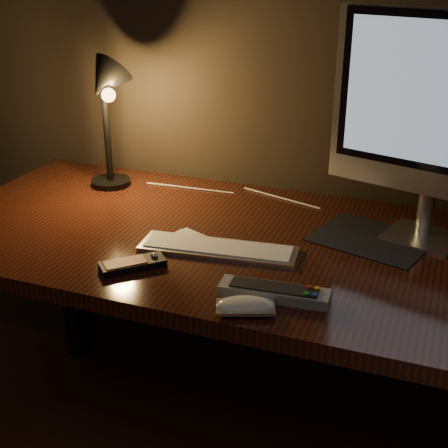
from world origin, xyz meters
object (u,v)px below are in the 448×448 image
(keyboard, at_px, (218,248))
(tv_remote, at_px, (274,292))
(desk, at_px, (246,271))
(media_remote, at_px, (133,264))
(mouse, at_px, (245,308))
(desk_lamp, at_px, (106,100))
(monitor, at_px, (440,111))

(keyboard, relative_size, tv_remote, 1.62)
(desk, bearing_deg, media_remote, -118.71)
(tv_remote, bearing_deg, mouse, -119.62)
(keyboard, relative_size, mouse, 3.23)
(keyboard, xyz_separation_m, desk_lamp, (-0.45, 0.27, 0.26))
(desk, relative_size, mouse, 13.70)
(monitor, height_order, tv_remote, monitor)
(keyboard, bearing_deg, desk, 76.80)
(desk, distance_m, monitor, 0.63)
(tv_remote, height_order, desk_lamp, desk_lamp)
(mouse, xyz_separation_m, media_remote, (-0.30, 0.09, -0.00))
(desk, xyz_separation_m, media_remote, (-0.17, -0.31, 0.14))
(desk, height_order, media_remote, media_remote)
(desk_lamp, bearing_deg, mouse, -45.76)
(mouse, relative_size, desk_lamp, 0.29)
(monitor, relative_size, keyboard, 1.45)
(monitor, xyz_separation_m, tv_remote, (-0.26, -0.40, -0.31))
(desk, distance_m, keyboard, 0.21)
(keyboard, relative_size, media_remote, 2.65)
(desk, relative_size, keyboard, 4.24)
(monitor, height_order, mouse, monitor)
(media_remote, bearing_deg, tv_remote, -46.27)
(tv_remote, bearing_deg, keyboard, 134.83)
(desk, distance_m, mouse, 0.44)
(keyboard, height_order, tv_remote, tv_remote)
(desk, relative_size, media_remote, 11.22)
(keyboard, relative_size, desk_lamp, 0.94)
(media_remote, bearing_deg, desk, 16.79)
(media_remote, xyz_separation_m, tv_remote, (0.34, -0.01, 0.00))
(mouse, bearing_deg, keyboard, 101.93)
(keyboard, height_order, desk_lamp, desk_lamp)
(monitor, relative_size, desk_lamp, 1.36)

